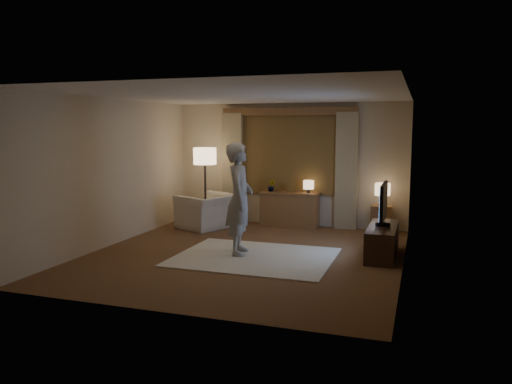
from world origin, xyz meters
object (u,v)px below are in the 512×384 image
at_px(sideboard, 290,210).
at_px(armchair, 207,211).
at_px(person, 239,199).
at_px(side_table, 382,219).
at_px(tv_stand, 382,241).

relative_size(sideboard, armchair, 1.11).
distance_m(sideboard, person, 2.61).
relative_size(armchair, person, 0.59).
height_order(armchair, side_table, armchair).
distance_m(armchair, person, 2.40).
bearing_deg(side_table, person, -129.94).
xyz_separation_m(sideboard, side_table, (1.90, -0.05, -0.07)).
xyz_separation_m(tv_stand, person, (-2.24, -0.64, 0.68)).
bearing_deg(sideboard, armchair, -156.81).
bearing_deg(armchair, sideboard, 135.80).
bearing_deg(tv_stand, sideboard, 137.29).
relative_size(sideboard, tv_stand, 0.86).
relative_size(armchair, tv_stand, 0.77).
bearing_deg(side_table, tv_stand, -85.12).
height_order(tv_stand, person, person).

